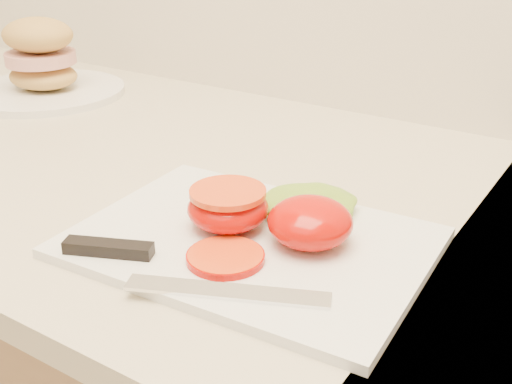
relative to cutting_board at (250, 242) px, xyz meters
The scene contains 7 objects.
cutting_board is the anchor object (origin of this frame).
tomato_half_dome 0.06m from the cutting_board, 23.15° to the left, with size 0.08×0.08×0.04m, color #D90100.
tomato_half_cut 0.04m from the cutting_board, 166.45° to the left, with size 0.08×0.08×0.04m.
tomato_slice_0 0.05m from the cutting_board, 84.74° to the right, with size 0.07×0.07×0.01m, color #F24916.
lettuce_leaf_0 0.08m from the cutting_board, 72.61° to the left, with size 0.10×0.07×0.02m, color #88BB31.
knife 0.10m from the cutting_board, 114.28° to the right, with size 0.25×0.09×0.01m.
sandwich_plate 0.64m from the cutting_board, 157.10° to the left, with size 0.27×0.27×0.13m.
Camera 1 is at (0.31, 1.10, 1.24)m, focal length 45.00 mm.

